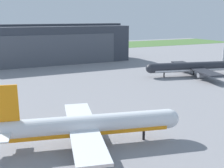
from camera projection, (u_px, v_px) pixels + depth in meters
name	position (u px, v px, depth m)	size (l,w,h in m)	color
ground_plane	(83.00, 132.00, 63.88)	(440.00, 440.00, 0.00)	gray
grass_field_strip	(6.00, 50.00, 222.27)	(440.00, 56.00, 0.08)	#4B7338
maintenance_hangar	(54.00, 44.00, 161.79)	(83.84, 28.70, 21.84)	#383D47
airliner_far_right	(193.00, 67.00, 124.07)	(42.60, 37.11, 13.36)	#282B33
airliner_near_right	(87.00, 126.00, 56.40)	(38.55, 31.55, 13.47)	silver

